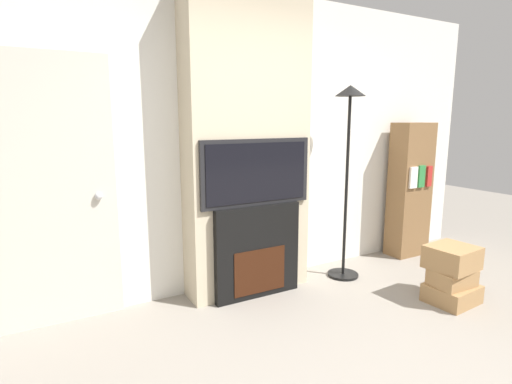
{
  "coord_description": "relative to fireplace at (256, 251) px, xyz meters",
  "views": [
    {
      "loc": [
        -1.64,
        -1.29,
        1.57
      ],
      "look_at": [
        0.0,
        1.67,
        0.95
      ],
      "focal_mm": 28.0,
      "sensor_mm": 36.0,
      "label": 1
    }
  ],
  "objects": [
    {
      "name": "chimney_breast",
      "position": [
        0.0,
        0.17,
        0.94
      ],
      "size": [
        1.13,
        0.33,
        2.7
      ],
      "color": "beige",
      "rests_on": "ground_plane"
    },
    {
      "name": "television",
      "position": [
        0.0,
        -0.0,
        0.7
      ],
      "size": [
        1.03,
        0.07,
        0.57
      ],
      "color": "black",
      "rests_on": "fireplace"
    },
    {
      "name": "floor_lamp",
      "position": [
        0.99,
        -0.04,
        0.94
      ],
      "size": [
        0.31,
        0.31,
        1.88
      ],
      "color": "black",
      "rests_on": "ground_plane"
    },
    {
      "name": "wall_back",
      "position": [
        0.0,
        0.36,
        0.94
      ],
      "size": [
        6.0,
        0.06,
        2.7
      ],
      "color": "silver",
      "rests_on": "ground_plane"
    },
    {
      "name": "box_stack",
      "position": [
        1.41,
        -0.94,
        -0.17
      ],
      "size": [
        0.43,
        0.4,
        0.49
      ],
      "color": "#A37A4C",
      "rests_on": "ground_plane"
    },
    {
      "name": "entry_door",
      "position": [
        -1.56,
        0.3,
        0.61
      ],
      "size": [
        0.93,
        0.09,
        2.05
      ],
      "color": "beige",
      "rests_on": "ground_plane"
    },
    {
      "name": "fireplace",
      "position": [
        0.0,
        0.0,
        0.0
      ],
      "size": [
        0.81,
        0.15,
        0.83
      ],
      "color": "black",
      "rests_on": "ground_plane"
    },
    {
      "name": "bookshelf",
      "position": [
        2.09,
        0.13,
        0.35
      ],
      "size": [
        0.46,
        0.29,
        1.53
      ],
      "color": "brown",
      "rests_on": "ground_plane"
    }
  ]
}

